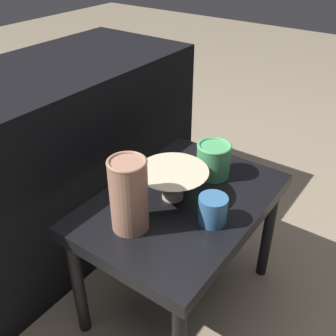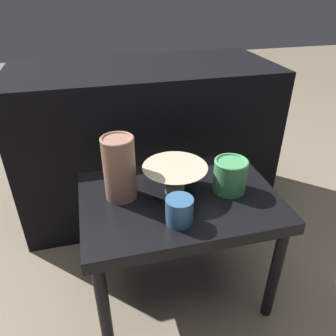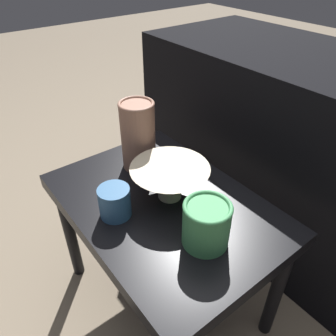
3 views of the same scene
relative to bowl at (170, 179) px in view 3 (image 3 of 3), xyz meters
The scene contains 7 objects.
ground_plane 0.48m from the bowl, 73.13° to the right, with size 8.00×8.00×0.00m, color #7F705B.
table 0.11m from the bowl, 73.13° to the right, with size 0.61×0.43×0.42m.
couch_backdrop 0.57m from the bowl, 89.16° to the left, with size 1.12×0.50×0.69m.
bowl is the anchor object (origin of this frame).
vase_textured_left 0.17m from the bowl, behind, with size 0.10×0.10×0.20m.
vase_colorful_right 0.17m from the bowl, 11.08° to the right, with size 0.11×0.11×0.11m.
cup 0.15m from the bowl, 100.45° to the right, with size 0.08×0.08×0.08m.
Camera 3 is at (0.51, -0.38, 0.98)m, focal length 35.00 mm.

